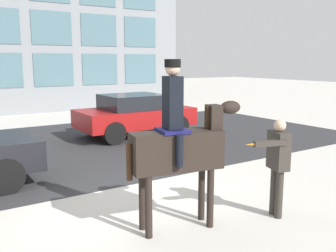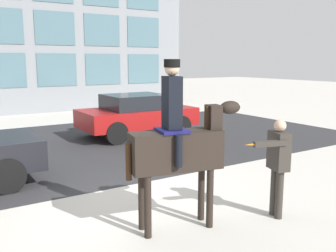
% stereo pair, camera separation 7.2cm
% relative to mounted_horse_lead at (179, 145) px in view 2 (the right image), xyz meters
% --- Properties ---
extents(ground_plane, '(80.00, 80.00, 0.00)m').
position_rel_mounted_horse_lead_xyz_m(ground_plane, '(-0.13, 1.75, -1.35)').
color(ground_plane, beige).
extents(road_surface, '(19.91, 8.50, 0.01)m').
position_rel_mounted_horse_lead_xyz_m(road_surface, '(-0.13, 6.50, -1.34)').
color(road_surface, '#2D2D30').
rests_on(road_surface, ground_plane).
extents(mounted_horse_lead, '(1.87, 0.72, 2.63)m').
position_rel_mounted_horse_lead_xyz_m(mounted_horse_lead, '(0.00, 0.00, 0.00)').
color(mounted_horse_lead, black).
rests_on(mounted_horse_lead, ground_plane).
extents(pedestrian_bystander, '(0.91, 0.45, 1.66)m').
position_rel_mounted_horse_lead_xyz_m(pedestrian_bystander, '(1.62, -0.53, -0.37)').
color(pedestrian_bystander, '#332D28').
rests_on(pedestrian_bystander, ground_plane).
extents(street_car_far_lane, '(3.95, 2.04, 1.46)m').
position_rel_mounted_horse_lead_xyz_m(street_car_far_lane, '(2.88, 6.89, -0.57)').
color(street_car_far_lane, maroon).
rests_on(street_car_far_lane, ground_plane).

